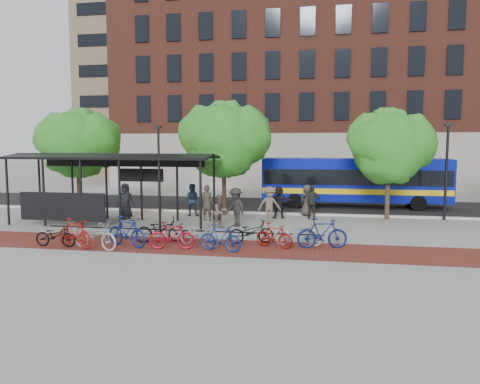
% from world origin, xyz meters
% --- Properties ---
extents(ground, '(160.00, 160.00, 0.00)m').
position_xyz_m(ground, '(0.00, 0.00, 0.00)').
color(ground, '#9E9E99').
rests_on(ground, ground).
extents(asphalt_street, '(160.00, 8.00, 0.01)m').
position_xyz_m(asphalt_street, '(0.00, 8.00, 0.01)').
color(asphalt_street, black).
rests_on(asphalt_street, ground).
extents(curb, '(160.00, 0.25, 0.12)m').
position_xyz_m(curb, '(0.00, 4.00, 0.06)').
color(curb, '#B7B7B2').
rests_on(curb, ground).
extents(brick_strip, '(24.00, 3.00, 0.01)m').
position_xyz_m(brick_strip, '(-2.00, -5.00, 0.00)').
color(brick_strip, maroon).
rests_on(brick_strip, ground).
extents(bike_rack_rail, '(12.00, 0.05, 0.95)m').
position_xyz_m(bike_rack_rail, '(-3.30, -4.10, 0.00)').
color(bike_rack_rail, black).
rests_on(bike_rack_rail, ground).
extents(building_brick, '(55.00, 14.00, 20.00)m').
position_xyz_m(building_brick, '(10.00, 26.00, 10.00)').
color(building_brick, brown).
rests_on(building_brick, ground).
extents(building_tower, '(22.00, 22.00, 30.00)m').
position_xyz_m(building_tower, '(-16.00, 40.00, 15.00)').
color(building_tower, '#7A664C').
rests_on(building_tower, ground).
extents(bus_shelter, '(10.60, 3.07, 3.60)m').
position_xyz_m(bus_shelter, '(-8.13, -0.48, 3.00)').
color(bus_shelter, black).
rests_on(bus_shelter, ground).
extents(tree_a, '(4.90, 4.00, 6.18)m').
position_xyz_m(tree_a, '(-11.91, 3.35, 4.24)').
color(tree_a, '#382619').
rests_on(tree_a, ground).
extents(tree_b, '(5.15, 4.20, 6.47)m').
position_xyz_m(tree_b, '(-2.90, 3.35, 4.46)').
color(tree_b, '#382619').
rests_on(tree_b, ground).
extents(tree_c, '(4.66, 3.80, 5.92)m').
position_xyz_m(tree_c, '(6.09, 3.35, 4.05)').
color(tree_c, '#382619').
rests_on(tree_c, ground).
extents(lamp_post_left, '(0.35, 0.20, 5.12)m').
position_xyz_m(lamp_post_left, '(-7.00, 3.60, 2.75)').
color(lamp_post_left, black).
rests_on(lamp_post_left, ground).
extents(lamp_post_right, '(0.35, 0.20, 5.12)m').
position_xyz_m(lamp_post_right, '(9.00, 3.60, 2.75)').
color(lamp_post_right, black).
rests_on(lamp_post_right, ground).
extents(bus, '(11.69, 2.88, 3.15)m').
position_xyz_m(bus, '(4.53, 8.07, 1.81)').
color(bus, '#071391').
rests_on(bus, ground).
extents(bike_0, '(1.72, 0.61, 0.90)m').
position_xyz_m(bike_0, '(-7.82, -6.06, 0.45)').
color(bike_0, black).
rests_on(bike_0, ground).
extents(bike_1, '(1.99, 1.24, 1.16)m').
position_xyz_m(bike_1, '(-6.96, -6.10, 0.58)').
color(bike_1, '#9F160E').
rests_on(bike_1, ground).
extents(bike_2, '(2.24, 1.32, 1.11)m').
position_xyz_m(bike_2, '(-6.06, -6.20, 0.56)').
color(bike_2, '#AFAFB1').
rests_on(bike_2, ground).
extents(bike_3, '(2.10, 1.31, 1.22)m').
position_xyz_m(bike_3, '(-5.04, -5.55, 0.61)').
color(bike_3, navy).
rests_on(bike_3, ground).
extents(bike_4, '(2.15, 1.32, 1.07)m').
position_xyz_m(bike_4, '(-4.02, -4.50, 0.53)').
color(bike_4, black).
rests_on(bike_4, ground).
extents(bike_5, '(1.85, 0.75, 1.08)m').
position_xyz_m(bike_5, '(-3.14, -5.67, 0.54)').
color(bike_5, maroon).
rests_on(bike_5, ground).
extents(bike_6, '(2.11, 1.36, 1.05)m').
position_xyz_m(bike_6, '(-2.23, -4.91, 0.52)').
color(bike_6, '#A0A0A2').
rests_on(bike_6, ground).
extents(bike_7, '(1.79, 0.88, 1.04)m').
position_xyz_m(bike_7, '(-1.21, -5.66, 0.52)').
color(bike_7, navy).
rests_on(bike_7, ground).
extents(bike_8, '(1.97, 1.23, 0.98)m').
position_xyz_m(bike_8, '(-0.28, -4.07, 0.49)').
color(bike_8, black).
rests_on(bike_8, ground).
extents(bike_9, '(1.67, 1.04, 0.97)m').
position_xyz_m(bike_9, '(0.74, -4.70, 0.49)').
color(bike_9, maroon).
rests_on(bike_9, ground).
extents(bike_10, '(2.00, 0.75, 1.04)m').
position_xyz_m(bike_10, '(1.65, -4.16, 0.52)').
color(bike_10, '#A2A2A5').
rests_on(bike_10, ground).
extents(bike_11, '(2.05, 0.96, 1.19)m').
position_xyz_m(bike_11, '(2.58, -4.44, 0.60)').
color(bike_11, navy).
rests_on(bike_11, ground).
extents(pedestrian_0, '(1.10, 0.91, 1.94)m').
position_xyz_m(pedestrian_0, '(-8.03, 1.07, 0.97)').
color(pedestrian_0, black).
rests_on(pedestrian_0, ground).
extents(pedestrian_1, '(0.76, 0.55, 1.91)m').
position_xyz_m(pedestrian_1, '(-3.48, 1.21, 0.95)').
color(pedestrian_1, '#3B352F').
rests_on(pedestrian_1, ground).
extents(pedestrian_2, '(0.95, 0.77, 1.83)m').
position_xyz_m(pedestrian_2, '(-4.74, 2.65, 0.91)').
color(pedestrian_2, '#1A2A3D').
rests_on(pedestrian_2, ground).
extents(pedestrian_3, '(1.36, 1.04, 1.86)m').
position_xyz_m(pedestrian_3, '(-0.14, 1.21, 0.93)').
color(pedestrian_3, brown).
rests_on(pedestrian_3, ground).
extents(pedestrian_4, '(1.11, 0.49, 1.86)m').
position_xyz_m(pedestrian_4, '(1.97, 2.73, 0.93)').
color(pedestrian_4, '#2A2A2A').
rests_on(pedestrian_4, ground).
extents(pedestrian_5, '(1.71, 0.79, 1.78)m').
position_xyz_m(pedestrian_5, '(0.20, 2.66, 0.89)').
color(pedestrian_5, black).
rests_on(pedestrian_5, ground).
extents(pedestrian_6, '(1.03, 0.89, 1.78)m').
position_xyz_m(pedestrian_6, '(1.70, 3.80, 0.89)').
color(pedestrian_6, '#3D3631').
rests_on(pedestrian_6, ground).
extents(pedestrian_8, '(0.98, 1.01, 1.63)m').
position_xyz_m(pedestrian_8, '(-2.28, -0.91, 0.82)').
color(pedestrian_8, brown).
rests_on(pedestrian_8, ground).
extents(pedestrian_9, '(1.41, 1.36, 1.93)m').
position_xyz_m(pedestrian_9, '(-1.63, -0.31, 0.97)').
color(pedestrian_9, '#242424').
rests_on(pedestrian_9, ground).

